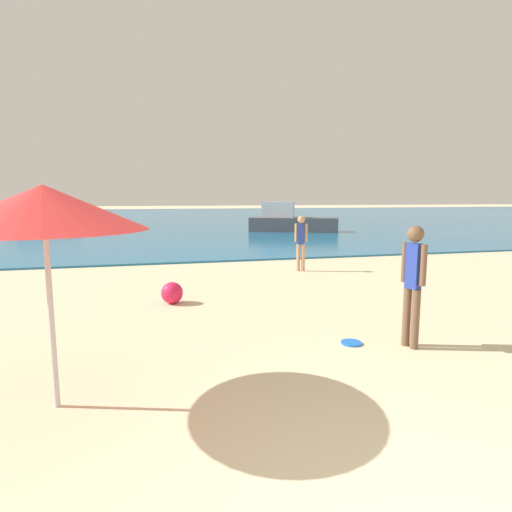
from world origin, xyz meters
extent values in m
cube|color=#1E6B9E|center=(0.00, 40.89, 0.03)|extent=(160.00, 60.00, 0.06)
cylinder|color=brown|center=(1.77, 3.30, 0.39)|extent=(0.10, 0.10, 0.78)
cylinder|color=brown|center=(1.81, 3.16, 0.39)|extent=(0.10, 0.10, 0.78)
cube|color=#233899|center=(1.79, 3.23, 1.08)|extent=(0.16, 0.20, 0.59)
sphere|color=brown|center=(1.79, 3.23, 1.49)|extent=(0.21, 0.21, 0.21)
cylinder|color=brown|center=(1.75, 3.37, 1.11)|extent=(0.08, 0.08, 0.52)
cylinder|color=brown|center=(1.83, 3.09, 1.11)|extent=(0.08, 0.08, 0.52)
cylinder|color=blue|center=(1.10, 3.52, 0.01)|extent=(0.28, 0.28, 0.03)
cylinder|color=tan|center=(2.30, 8.92, 0.36)|extent=(0.10, 0.10, 0.72)
cylinder|color=tan|center=(2.41, 8.87, 0.36)|extent=(0.10, 0.10, 0.72)
cube|color=#233899|center=(2.36, 8.89, 0.99)|extent=(0.19, 0.16, 0.54)
sphere|color=tan|center=(2.36, 8.89, 1.38)|extent=(0.20, 0.20, 0.20)
cylinder|color=tan|center=(2.23, 8.95, 1.02)|extent=(0.07, 0.07, 0.48)
cylinder|color=tan|center=(2.48, 8.84, 1.02)|extent=(0.07, 0.07, 0.48)
cube|color=#4C4C51|center=(6.25, 20.57, 0.45)|extent=(5.10, 3.36, 0.78)
cube|color=silver|center=(5.44, 20.92, 1.28)|extent=(2.05, 1.70, 0.88)
cube|color=#4C4C51|center=(-8.93, 30.34, 0.44)|extent=(5.01, 3.08, 0.76)
cube|color=silver|center=(-9.74, 30.63, 1.25)|extent=(1.98, 1.60, 0.86)
sphere|color=#E51E4C|center=(-1.14, 6.27, 0.20)|extent=(0.40, 0.40, 0.40)
cylinder|color=#B7B7BC|center=(-2.36, 2.67, 1.02)|extent=(0.05, 0.05, 2.04)
cone|color=red|center=(-2.36, 2.67, 1.86)|extent=(1.80, 1.80, 0.40)
camera|label=1|loc=(-1.43, -1.30, 1.95)|focal=28.79mm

